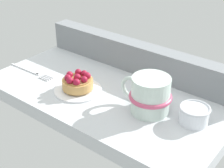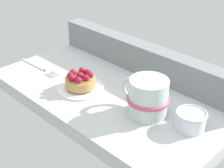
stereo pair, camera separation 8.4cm
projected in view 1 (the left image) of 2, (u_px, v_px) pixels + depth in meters
ground_plane at (108, 97)px, 91.38cm from camera, size 67.20×35.16×3.96cm
window_rail_back at (140, 58)px, 98.48cm from camera, size 65.86×5.14×8.77cm
dessert_plate at (78, 89)px, 90.37cm from camera, size 13.05×13.05×0.95cm
raspberry_tart at (78, 82)px, 89.21cm from camera, size 8.34×8.34×4.34cm
coffee_mug at (150, 95)px, 79.88cm from camera, size 13.96×10.53×9.27cm
dessert_fork at (31, 71)px, 100.00cm from camera, size 17.09×2.53×0.60cm
sugar_bowl at (194, 114)px, 76.83cm from camera, size 7.24×7.24×4.26cm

